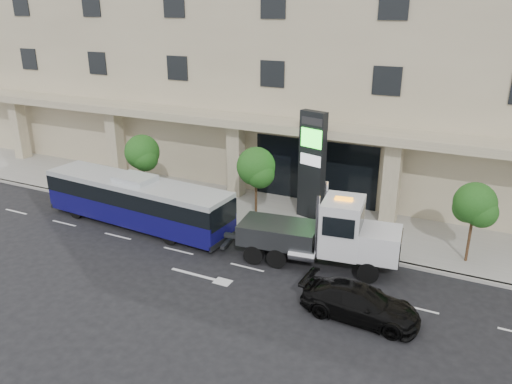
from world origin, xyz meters
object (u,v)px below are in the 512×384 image
tow_truck (325,235)px  black_sedan (360,303)px  city_bus (137,200)px  signage_pylon (312,165)px

tow_truck → black_sedan: tow_truck is taller
city_bus → tow_truck: tow_truck is taller
city_bus → tow_truck: (11.19, 0.13, 0.11)m
signage_pylon → city_bus: bearing=-133.0°
tow_truck → black_sedan: bearing=-60.1°
black_sedan → city_bus: bearing=78.7°
black_sedan → tow_truck: bearing=39.7°
city_bus → signage_pylon: 10.22m
city_bus → black_sedan: 14.33m
black_sedan → signage_pylon: (-5.27, 8.59, 2.67)m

